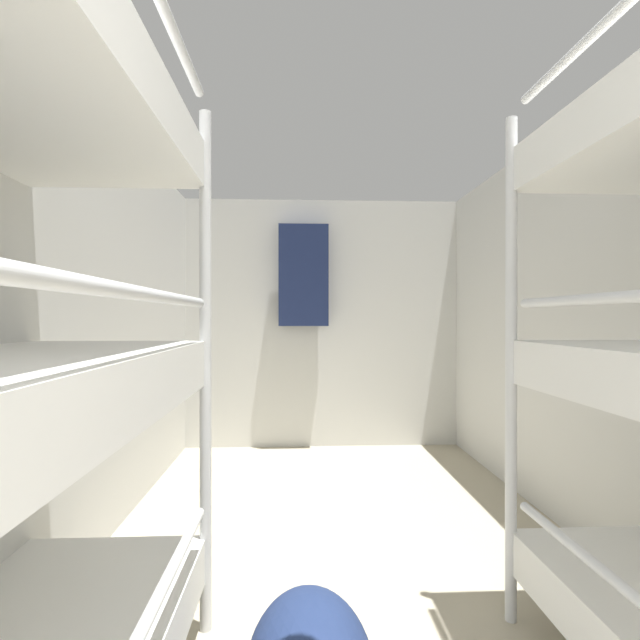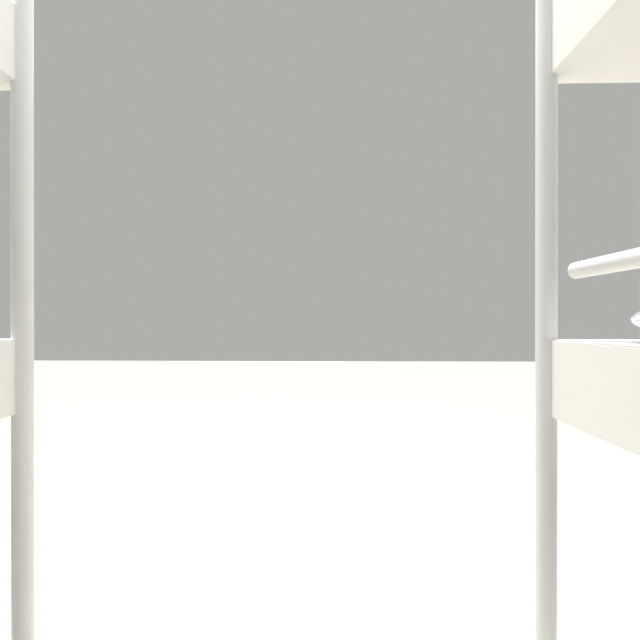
{
  "view_description": "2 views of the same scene",
  "coord_description": "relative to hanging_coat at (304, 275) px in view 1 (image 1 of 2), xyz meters",
  "views": [
    {
      "loc": [
        -0.25,
        0.43,
        1.18
      ],
      "look_at": [
        -0.07,
        4.03,
        1.16
      ],
      "focal_mm": 28.0,
      "sensor_mm": 36.0,
      "label": 1
    },
    {
      "loc": [
        -0.11,
        1.53,
        1.14
      ],
      "look_at": [
        -0.09,
        0.45,
        1.13
      ],
      "focal_mm": 24.0,
      "sensor_mm": 36.0,
      "label": 2
    }
  ],
  "objects": [
    {
      "name": "hanging_coat",
      "position": [
        0.0,
        0.0,
        0.0
      ],
      "size": [
        0.44,
        0.12,
        0.9
      ],
      "color": "#192347"
    },
    {
      "name": "wall_left",
      "position": [
        -1.1,
        -2.37,
        -0.43
      ],
      "size": [
        0.06,
        5.11,
        2.26
      ],
      "color": "silver",
      "rests_on": "ground_plane"
    },
    {
      "name": "wall_back",
      "position": [
        0.18,
        0.15,
        -0.43
      ],
      "size": [
        2.61,
        0.06,
        2.26
      ],
      "color": "silver",
      "rests_on": "ground_plane"
    }
  ]
}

